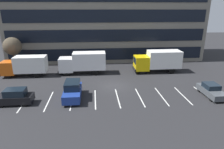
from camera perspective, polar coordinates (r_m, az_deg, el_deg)
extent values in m
plane|color=#262628|center=(28.35, 0.69, -3.25)|extent=(120.00, 120.00, 0.00)
cube|color=slate|center=(44.25, -1.79, 16.67)|extent=(39.51, 12.45, 18.00)
cube|color=black|center=(38.92, -1.10, 5.94)|extent=(37.93, 0.16, 2.30)
cube|color=black|center=(38.28, -1.13, 11.20)|extent=(37.93, 0.16, 2.30)
cube|color=black|center=(37.97, -1.17, 16.59)|extent=(37.93, 0.16, 2.30)
cube|color=silver|center=(25.87, -23.98, -7.23)|extent=(0.14, 5.40, 0.01)
cube|color=silver|center=(25.10, -17.88, -7.27)|extent=(0.14, 5.40, 0.01)
cube|color=silver|center=(24.62, -11.46, -7.21)|extent=(0.14, 5.40, 0.01)
cube|color=silver|center=(24.46, -4.88, -7.06)|extent=(0.14, 5.40, 0.01)
cube|color=silver|center=(24.61, 1.69, -6.82)|extent=(0.14, 5.40, 0.01)
cube|color=silver|center=(25.08, 8.10, -6.50)|extent=(0.14, 5.40, 0.01)
cube|color=silver|center=(25.85, 14.19, -6.12)|extent=(0.14, 5.40, 0.01)
cube|color=silver|center=(26.89, 19.86, -5.71)|extent=(0.14, 5.40, 0.01)
cube|color=silver|center=(28.16, 25.05, -5.28)|extent=(0.14, 5.40, 0.01)
cube|color=#D85914|center=(35.67, -27.78, 1.76)|extent=(2.08, 2.27, 2.08)
cube|color=black|center=(35.98, -29.38, 2.33)|extent=(0.06, 1.91, 0.92)
cube|color=white|center=(34.34, -22.50, 2.83)|extent=(4.92, 2.37, 2.56)
cube|color=black|center=(36.35, -29.15, 0.34)|extent=(0.19, 2.27, 0.38)
cylinder|color=black|center=(35.10, -28.09, -0.33)|extent=(0.95, 0.28, 0.95)
cylinder|color=black|center=(36.82, -26.99, 0.66)|extent=(0.95, 0.28, 0.95)
cylinder|color=black|center=(33.60, -21.03, -0.11)|extent=(0.95, 0.28, 0.95)
cylinder|color=black|center=(35.38, -20.24, 0.90)|extent=(0.95, 0.28, 0.95)
cube|color=yellow|center=(34.01, 8.51, 3.35)|extent=(2.34, 2.55, 2.34)
cube|color=black|center=(33.63, 6.64, 4.08)|extent=(0.06, 2.14, 1.03)
cube|color=white|center=(35.00, 14.85, 4.35)|extent=(5.53, 2.66, 2.87)
cube|color=black|center=(34.02, 6.42, 1.67)|extent=(0.21, 2.55, 0.43)
cylinder|color=black|center=(33.32, 8.85, 0.90)|extent=(1.06, 0.32, 1.06)
cylinder|color=black|center=(35.35, 8.01, 1.99)|extent=(1.06, 0.32, 1.06)
cylinder|color=black|center=(34.87, 16.92, 1.11)|extent=(1.06, 0.32, 1.06)
cylinder|color=black|center=(36.82, 15.68, 2.15)|extent=(1.06, 0.32, 1.06)
cube|color=white|center=(33.72, -13.13, 2.84)|extent=(2.28, 2.48, 2.28)
cube|color=black|center=(33.77, -15.06, 3.51)|extent=(0.06, 2.09, 1.00)
cube|color=white|center=(33.25, -6.64, 4.01)|extent=(5.38, 2.59, 2.79)
cube|color=black|center=(34.18, -14.98, 1.18)|extent=(0.21, 2.48, 0.41)
cylinder|color=black|center=(33.03, -13.21, 0.44)|extent=(1.03, 0.31, 1.03)
cylinder|color=black|center=(35.05, -12.77, 1.53)|extent=(1.03, 0.31, 1.03)
cylinder|color=black|center=(32.70, -4.68, 0.70)|extent=(1.03, 0.31, 1.03)
cylinder|color=black|center=(34.73, -4.73, 1.78)|extent=(1.03, 0.31, 1.03)
cube|color=black|center=(25.50, -26.49, -6.31)|extent=(4.15, 1.76, 0.86)
cube|color=black|center=(25.12, -26.31, -4.63)|extent=(2.28, 1.55, 0.77)
cylinder|color=black|center=(25.53, -29.75, -7.75)|extent=(0.61, 0.20, 0.61)
cylinder|color=black|center=(26.80, -28.47, -6.32)|extent=(0.61, 0.20, 0.61)
cylinder|color=black|center=(24.54, -24.06, -7.88)|extent=(0.61, 0.20, 0.61)
cylinder|color=black|center=(25.86, -23.03, -6.37)|extent=(0.61, 0.20, 0.61)
cube|color=#474C51|center=(27.91, 26.90, -4.43)|extent=(1.84, 4.40, 0.72)
cube|color=black|center=(27.85, 26.87, -3.00)|extent=(1.62, 1.85, 0.61)
cylinder|color=black|center=(27.39, 29.75, -6.01)|extent=(0.23, 0.61, 0.61)
cylinder|color=black|center=(26.52, 26.90, -6.31)|extent=(0.23, 0.61, 0.61)
cylinder|color=black|center=(29.52, 26.74, -3.81)|extent=(0.23, 0.61, 0.61)
cylinder|color=black|center=(28.72, 24.03, -4.01)|extent=(0.23, 0.61, 0.61)
cube|color=navy|center=(24.62, -11.34, -5.20)|extent=(2.03, 4.79, 0.99)
cube|color=black|center=(24.48, -11.43, -2.97)|extent=(1.79, 2.63, 0.88)
cylinder|color=black|center=(23.33, -9.44, -7.65)|extent=(0.23, 0.71, 0.71)
cylinder|color=black|center=(23.54, -13.81, -7.71)|extent=(0.23, 0.71, 0.71)
cylinder|color=black|center=(26.11, -9.01, -4.66)|extent=(0.23, 0.71, 0.71)
cylinder|color=black|center=(26.30, -12.90, -4.74)|extent=(0.23, 0.71, 0.71)
cylinder|color=#473323|center=(39.36, -26.38, 3.43)|extent=(0.28, 0.28, 3.05)
sphere|color=#4C4233|center=(38.82, -26.96, 7.34)|extent=(3.11, 3.11, 3.11)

